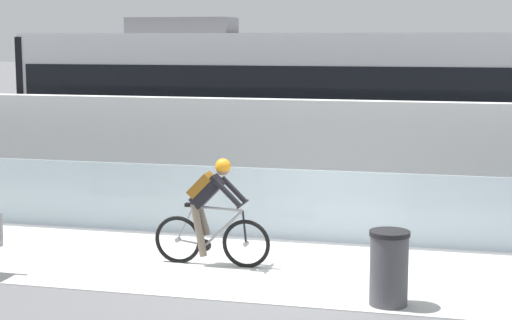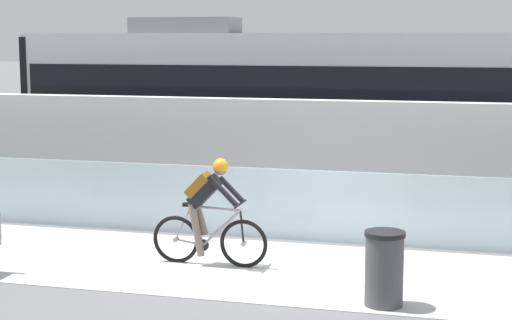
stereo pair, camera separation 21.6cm
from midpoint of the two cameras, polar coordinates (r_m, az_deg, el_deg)
name	(u,v)px [view 2 (the right image)]	position (r m, az deg, el deg)	size (l,w,h in m)	color
ground_plane	(291,271)	(12.09, 2.92, -7.64)	(200.00, 200.00, 0.00)	slate
bike_path_deck	(291,271)	(12.09, 2.92, -7.61)	(32.00, 3.20, 0.01)	silver
glass_parapet	(315,206)	(13.72, 4.53, -3.17)	(32.00, 0.05, 1.19)	silver
concrete_barrier_wall	(333,160)	(15.38, 5.75, -0.01)	(32.00, 0.36, 2.22)	white
tram_rail_near	(352,195)	(17.98, 6.95, -2.38)	(32.00, 0.08, 0.01)	#595654
tram_rail_far	(361,183)	(19.38, 7.54, -1.61)	(32.00, 0.08, 0.01)	#595654
tram	(268,103)	(18.81, 1.18, 3.96)	(11.06, 2.54, 3.81)	silver
cyclist_on_bike	(209,212)	(12.20, -2.77, -3.62)	(1.77, 0.58, 1.61)	black
trash_bin	(384,269)	(10.56, 9.39, -7.39)	(0.51, 0.51, 0.96)	#47474C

